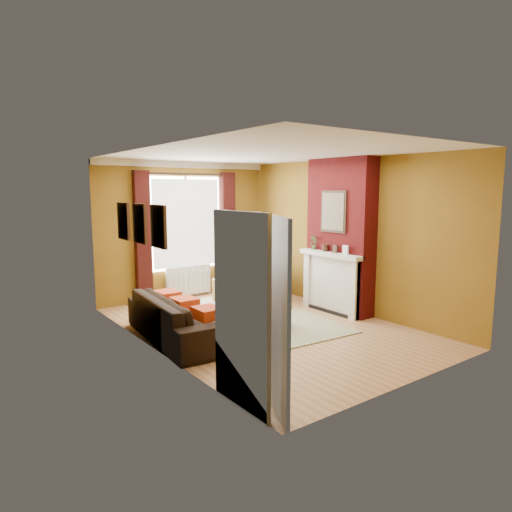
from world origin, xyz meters
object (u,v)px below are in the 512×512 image
sofa (179,318)px  wicker_stool (221,290)px  floor_lamp (255,228)px  coffee_table (259,304)px  armchair (251,283)px

sofa → wicker_stool: size_ratio=5.04×
sofa → floor_lamp: floor_lamp is taller
floor_lamp → sofa: bearing=-144.5°
coffee_table → wicker_stool: size_ratio=2.46×
coffee_table → floor_lamp: floor_lamp is taller
sofa → armchair: (2.29, 1.32, 0.03)m
wicker_stool → floor_lamp: (1.18, 0.46, 1.16)m
coffee_table → floor_lamp: size_ratio=0.63×
armchair → floor_lamp: size_ratio=0.64×
wicker_stool → floor_lamp: 1.72m
coffee_table → sofa: bearing=179.6°
armchair → floor_lamp: floor_lamp is taller
coffee_table → wicker_stool: (0.32, 1.71, -0.10)m
armchair → wicker_stool: size_ratio=2.49×
wicker_stool → sofa: bearing=-137.1°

